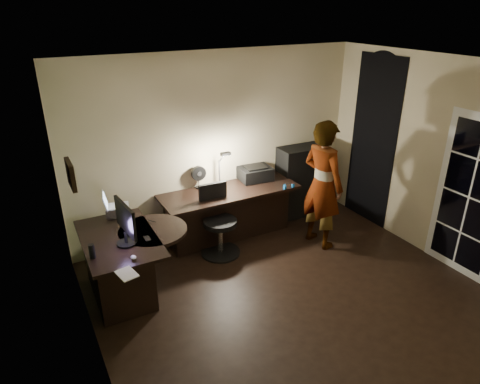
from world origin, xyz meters
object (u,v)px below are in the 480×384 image
desk_left (122,265)px  monitor (125,229)px  desk_right (230,214)px  cabinet (301,181)px  person (323,185)px  office_chair (220,222)px

desk_left → monitor: monitor is taller
desk_left → monitor: (0.04, -0.20, 0.58)m
desk_right → cabinet: 1.42m
desk_right → person: size_ratio=1.10×
office_chair → cabinet: bearing=17.9°
cabinet → monitor: (-3.11, -0.94, 0.38)m
desk_right → cabinet: size_ratio=1.75×
desk_left → desk_right: 1.86m
desk_right → office_chair: bearing=-133.1°
cabinet → monitor: cabinet is taller
desk_left → desk_right: desk_left is taller
desk_left → person: person is taller
desk_right → monitor: (-1.72, -0.79, 0.58)m
desk_left → desk_right: (1.76, 0.60, -0.00)m
desk_right → office_chair: size_ratio=2.06×
desk_right → monitor: bearing=-155.0°
desk_left → person: (2.83, -0.18, 0.54)m
cabinet → office_chair: bearing=-160.9°
desk_right → person: bearing=-35.8°
desk_left → office_chair: size_ratio=1.34×
office_chair → desk_left: bearing=-168.9°
desk_left → person: size_ratio=0.72×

